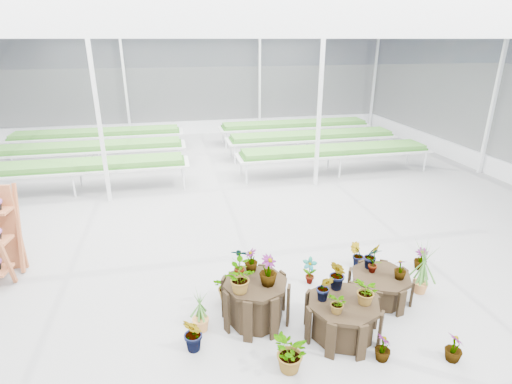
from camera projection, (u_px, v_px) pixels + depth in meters
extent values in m
plane|color=gray|center=(243.00, 262.00, 8.01)|extent=(24.00, 24.00, 0.00)
cylinder|color=black|center=(255.00, 301.00, 6.26)|extent=(1.37, 1.37, 0.71)
cylinder|color=black|center=(342.00, 318.00, 5.97)|extent=(1.21, 1.21, 0.59)
cylinder|color=black|center=(380.00, 287.00, 6.82)|extent=(1.22, 1.22, 0.47)
imported|color=#40792E|center=(240.00, 262.00, 6.18)|extent=(0.33, 0.27, 0.52)
imported|color=#40792E|center=(268.00, 271.00, 5.98)|extent=(0.38, 0.38, 0.48)
imported|color=#40792E|center=(251.00, 260.00, 6.36)|extent=(0.23, 0.23, 0.39)
imported|color=#40792E|center=(238.00, 277.00, 5.81)|extent=(0.54, 0.56, 0.48)
imported|color=#40792E|center=(325.00, 288.00, 5.81)|extent=(0.31, 0.29, 0.44)
imported|color=#40792E|center=(367.00, 292.00, 5.74)|extent=(0.33, 0.38, 0.42)
imported|color=#40792E|center=(338.00, 275.00, 6.05)|extent=(0.25, 0.30, 0.53)
imported|color=#40792E|center=(338.00, 303.00, 5.56)|extent=(0.31, 0.34, 0.32)
imported|color=#40792E|center=(374.00, 260.00, 6.74)|extent=(0.26, 0.18, 0.48)
imported|color=#40792E|center=(400.00, 269.00, 6.58)|extent=(0.20, 0.20, 0.36)
imported|color=#40792E|center=(372.00, 256.00, 6.87)|extent=(0.27, 0.22, 0.47)
imported|color=#40792E|center=(194.00, 334.00, 5.63)|extent=(0.37, 0.41, 0.61)
imported|color=#40792E|center=(291.00, 354.00, 5.29)|extent=(0.53, 0.59, 0.60)
imported|color=#40792E|center=(383.00, 348.00, 5.52)|extent=(0.23, 0.23, 0.40)
imported|color=#40792E|center=(454.00, 348.00, 5.51)|extent=(0.25, 0.25, 0.42)
imported|color=#40792E|center=(421.00, 259.00, 7.72)|extent=(0.33, 0.33, 0.44)
imported|color=#40792E|center=(357.00, 255.00, 7.79)|extent=(0.34, 0.31, 0.50)
imported|color=#40792E|center=(309.00, 271.00, 7.25)|extent=(0.32, 0.28, 0.52)
imported|color=#40792E|center=(229.00, 286.00, 6.76)|extent=(0.61, 0.57, 0.55)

